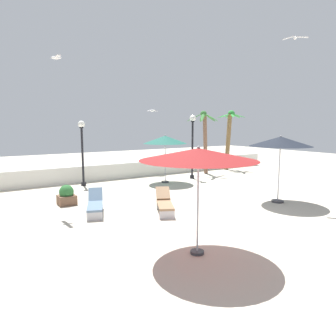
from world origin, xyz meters
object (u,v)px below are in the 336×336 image
(seagull_0, at_px, (56,58))
(seagull_1, at_px, (152,111))
(lamp_post_0, at_px, (82,146))
(lamp_post_1, at_px, (192,139))
(seagull_2, at_px, (295,38))
(palm_tree_0, at_px, (205,134))
(lounge_chair_1, at_px, (95,204))
(patio_umbrella_1, at_px, (281,142))
(lounge_chair_0, at_px, (165,202))
(palm_tree_2, at_px, (229,133))
(patio_umbrella_2, at_px, (165,140))
(patio_umbrella_0, at_px, (199,155))
(planter, at_px, (67,196))

(seagull_0, distance_m, seagull_1, 9.83)
(lamp_post_0, xyz_separation_m, lamp_post_1, (6.44, -1.40, 0.26))
(seagull_2, bearing_deg, lamp_post_1, 89.74)
(palm_tree_0, xyz_separation_m, lounge_chair_1, (-9.62, -5.28, -2.30))
(patio_umbrella_1, height_order, lounge_chair_0, patio_umbrella_1)
(palm_tree_0, height_order, seagull_0, seagull_0)
(lounge_chair_0, height_order, seagull_2, seagull_2)
(palm_tree_0, distance_m, lamp_post_0, 8.32)
(patio_umbrella_1, bearing_deg, palm_tree_0, 73.41)
(palm_tree_2, xyz_separation_m, seagull_0, (-13.27, -4.30, 3.15))
(patio_umbrella_2, relative_size, lounge_chair_0, 1.43)
(seagull_0, bearing_deg, seagull_1, 37.80)
(patio_umbrella_2, distance_m, palm_tree_2, 7.16)
(lamp_post_0, relative_size, lounge_chair_1, 1.81)
(palm_tree_0, height_order, lounge_chair_0, palm_tree_0)
(palm_tree_2, height_order, seagull_1, palm_tree_2)
(patio_umbrella_0, distance_m, lamp_post_0, 10.61)
(lounge_chair_1, height_order, planter, planter)
(palm_tree_0, bearing_deg, patio_umbrella_2, -161.44)
(lounge_chair_0, xyz_separation_m, seagull_0, (-3.09, 2.90, 5.49))
(lounge_chair_1, bearing_deg, planter, 105.87)
(patio_umbrella_0, bearing_deg, patio_umbrella_1, 20.82)
(palm_tree_0, bearing_deg, lounge_chair_1, -151.23)
(seagull_1, distance_m, seagull_2, 10.62)
(palm_tree_2, distance_m, lamp_post_0, 11.17)
(lounge_chair_0, distance_m, seagull_2, 8.58)
(lamp_post_1, bearing_deg, seagull_2, -90.26)
(lounge_chair_0, bearing_deg, lounge_chair_1, 151.04)
(patio_umbrella_0, height_order, patio_umbrella_2, patio_umbrella_0)
(patio_umbrella_0, relative_size, lamp_post_1, 0.77)
(patio_umbrella_1, bearing_deg, seagull_1, 92.28)
(seagull_1, bearing_deg, patio_umbrella_1, -87.72)
(seagull_1, bearing_deg, palm_tree_0, -39.73)
(patio_umbrella_0, distance_m, palm_tree_0, 13.43)
(lounge_chair_1, bearing_deg, seagull_2, -19.18)
(palm_tree_2, bearing_deg, planter, -162.97)
(patio_umbrella_0, bearing_deg, seagull_2, 18.78)
(lounge_chair_0, bearing_deg, seagull_1, 62.66)
(planter, bearing_deg, palm_tree_0, 18.19)
(patio_umbrella_1, xyz_separation_m, lounge_chair_0, (-4.98, 1.32, -2.22))
(palm_tree_2, distance_m, lamp_post_1, 5.02)
(seagull_1, bearing_deg, lounge_chair_0, -117.34)
(seagull_1, bearing_deg, patio_umbrella_0, -115.14)
(patio_umbrella_2, distance_m, seagull_0, 7.61)
(lounge_chair_0, bearing_deg, lamp_post_0, 98.05)
(lamp_post_1, height_order, planter, lamp_post_1)
(patio_umbrella_2, bearing_deg, patio_umbrella_1, -75.65)
(palm_tree_2, bearing_deg, patio_umbrella_0, -136.48)
(palm_tree_0, relative_size, lounge_chair_1, 2.18)
(palm_tree_0, bearing_deg, seagull_1, 140.27)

